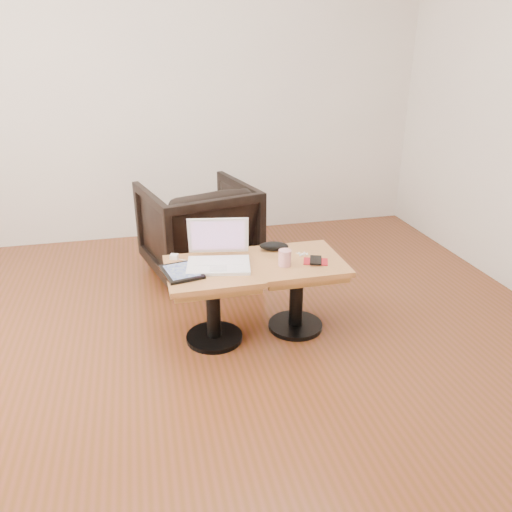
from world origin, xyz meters
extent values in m
cube|color=#552E13|center=(0.00, 0.00, 0.00)|extent=(4.50, 4.50, 0.01)
cube|color=beige|center=(0.00, 2.25, 1.35)|extent=(4.50, 0.02, 2.70)
cylinder|color=black|center=(0.10, 0.39, 0.01)|extent=(0.33, 0.33, 0.03)
cylinder|color=black|center=(0.10, 0.39, 0.23)|extent=(0.08, 0.08, 0.40)
cube|color=olive|center=(0.10, 0.39, 0.41)|extent=(0.47, 0.47, 0.04)
cube|color=brown|center=(0.10, 0.39, 0.44)|extent=(0.51, 0.51, 0.03)
cylinder|color=black|center=(0.61, 0.41, 0.01)|extent=(0.33, 0.33, 0.03)
cylinder|color=black|center=(0.61, 0.41, 0.23)|extent=(0.08, 0.08, 0.40)
cube|color=olive|center=(0.61, 0.41, 0.41)|extent=(0.47, 0.47, 0.04)
cube|color=brown|center=(0.61, 0.41, 0.44)|extent=(0.51, 0.51, 0.03)
cube|color=white|center=(0.14, 0.40, 0.47)|extent=(0.39, 0.30, 0.02)
cube|color=silver|center=(0.15, 0.44, 0.48)|extent=(0.30, 0.17, 0.00)
cube|color=silver|center=(0.13, 0.34, 0.48)|extent=(0.10, 0.08, 0.00)
cube|color=white|center=(0.17, 0.55, 0.59)|extent=(0.35, 0.13, 0.23)
cube|color=#A83031|center=(0.17, 0.55, 0.59)|extent=(0.31, 0.10, 0.19)
cube|color=black|center=(-0.07, 0.37, 0.47)|extent=(0.24, 0.28, 0.02)
cube|color=#191E38|center=(-0.07, 0.37, 0.48)|extent=(0.19, 0.23, 0.00)
cube|color=white|center=(-0.09, 0.58, 0.47)|extent=(0.05, 0.05, 0.03)
ellipsoid|color=black|center=(0.51, 0.57, 0.49)|extent=(0.19, 0.12, 0.05)
cylinder|color=#C33948|center=(0.51, 0.34, 0.51)|extent=(0.07, 0.07, 0.09)
sphere|color=white|center=(0.65, 0.46, 0.47)|extent=(0.01, 0.01, 0.01)
sphere|color=white|center=(0.67, 0.47, 0.47)|extent=(0.01, 0.01, 0.01)
sphere|color=white|center=(0.64, 0.48, 0.47)|extent=(0.01, 0.01, 0.01)
sphere|color=white|center=(0.68, 0.45, 0.47)|extent=(0.01, 0.01, 0.01)
sphere|color=white|center=(0.63, 0.44, 0.47)|extent=(0.01, 0.01, 0.01)
cylinder|color=white|center=(0.65, 0.46, 0.46)|extent=(0.06, 0.04, 0.00)
cube|color=maroon|center=(0.69, 0.34, 0.46)|extent=(0.16, 0.14, 0.01)
cube|color=black|center=(0.69, 0.34, 0.47)|extent=(0.10, 0.14, 0.01)
imported|color=black|center=(0.14, 1.36, 0.35)|extent=(0.91, 0.92, 0.69)
camera|label=1|loc=(-0.24, -2.11, 1.61)|focal=35.00mm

